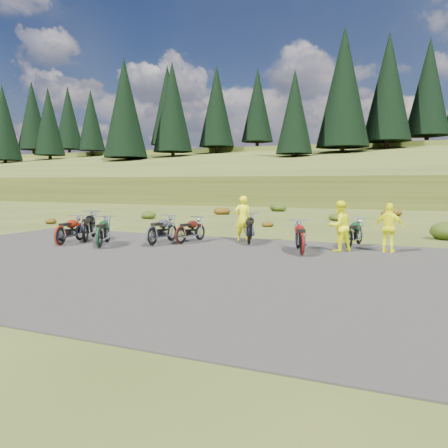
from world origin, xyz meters
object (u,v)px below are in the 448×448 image
at_px(person_middle, 243,219).
at_px(motorcycle_3, 152,247).
at_px(motorcycle_0, 86,243).
at_px(motorcycle_7, 349,250).

bearing_deg(person_middle, motorcycle_3, 13.06).
relative_size(motorcycle_0, person_middle, 1.27).
height_order(motorcycle_3, person_middle, person_middle).
relative_size(motorcycle_3, person_middle, 1.17).
xyz_separation_m(motorcycle_3, motorcycle_7, (6.65, 1.97, 0.00)).
bearing_deg(motorcycle_0, motorcycle_3, -114.40).
relative_size(motorcycle_0, motorcycle_7, 1.12).
xyz_separation_m(motorcycle_3, person_middle, (2.51, 2.64, 0.89)).
bearing_deg(motorcycle_3, person_middle, -42.32).
bearing_deg(person_middle, motorcycle_7, 137.31).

